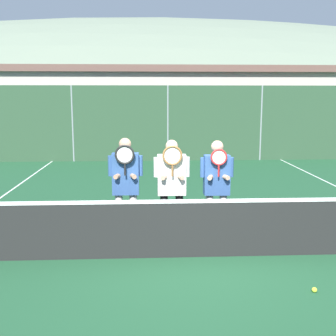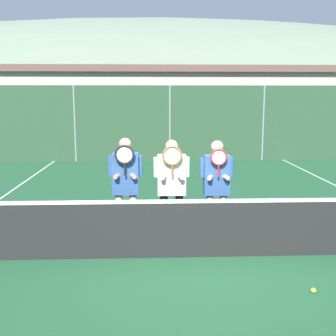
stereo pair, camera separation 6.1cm
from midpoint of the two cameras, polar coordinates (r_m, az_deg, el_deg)
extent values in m
plane|color=#1E4C2D|center=(6.85, 4.04, -11.91)|extent=(120.00, 120.00, 0.00)
ellipsoid|color=slate|center=(62.66, -2.20, 7.53)|extent=(123.91, 68.84, 24.09)
cube|color=beige|center=(24.80, -2.21, 8.29)|extent=(24.06, 5.00, 3.72)
cube|color=brown|center=(24.82, -2.24, 13.00)|extent=(24.56, 5.50, 0.36)
cylinder|color=gray|center=(16.56, -12.90, 5.85)|extent=(0.06, 0.06, 2.90)
cylinder|color=gray|center=(16.33, -0.12, 6.04)|extent=(0.06, 0.06, 2.90)
cylinder|color=gray|center=(16.91, 12.39, 5.94)|extent=(0.06, 0.06, 2.90)
cube|color=#2D4C33|center=(16.33, -0.12, 6.04)|extent=(21.88, 0.02, 2.90)
cube|color=black|center=(6.70, 4.09, -8.37)|extent=(11.88, 0.02, 0.89)
cube|color=white|center=(6.57, 4.14, -4.50)|extent=(11.88, 0.03, 0.06)
cylinder|color=white|center=(7.32, -6.87, -6.87)|extent=(0.13, 0.13, 0.88)
cylinder|color=white|center=(7.30, -4.94, -6.87)|extent=(0.13, 0.13, 0.88)
cube|color=#335693|center=(7.12, -6.02, -0.78)|extent=(0.45, 0.22, 0.70)
sphere|color=tan|center=(7.05, -6.09, 3.23)|extent=(0.21, 0.21, 0.21)
cylinder|color=#335693|center=(7.12, -8.03, 0.29)|extent=(0.08, 0.08, 0.34)
cylinder|color=#335693|center=(7.09, -4.03, 0.32)|extent=(0.08, 0.08, 0.34)
cylinder|color=tan|center=(7.04, -6.96, -1.04)|extent=(0.16, 0.27, 0.08)
cylinder|color=tan|center=(7.03, -5.15, -1.03)|extent=(0.16, 0.27, 0.08)
cylinder|color=black|center=(6.93, -6.11, -0.20)|extent=(0.03, 0.03, 0.20)
torus|color=black|center=(6.89, -6.15, 1.80)|extent=(0.32, 0.03, 0.32)
cylinder|color=silver|center=(6.89, -6.15, 1.80)|extent=(0.27, 0.00, 0.27)
cylinder|color=black|center=(7.31, -0.78, -6.90)|extent=(0.13, 0.13, 0.86)
cylinder|color=black|center=(7.32, 1.29, -6.87)|extent=(0.13, 0.13, 0.86)
cube|color=white|center=(7.13, 0.26, -0.92)|extent=(0.48, 0.22, 0.68)
sphere|color=tan|center=(7.05, 0.26, 2.99)|extent=(0.21, 0.21, 0.21)
cylinder|color=white|center=(7.09, -1.86, 0.12)|extent=(0.08, 0.08, 0.34)
cylinder|color=white|center=(7.12, 2.38, 0.16)|extent=(0.08, 0.08, 0.34)
cylinder|color=tan|center=(7.04, -0.67, -1.18)|extent=(0.16, 0.27, 0.08)
cylinder|color=tan|center=(7.05, 1.27, -1.16)|extent=(0.16, 0.27, 0.08)
cylinder|color=#936033|center=(6.93, 0.34, -0.34)|extent=(0.03, 0.03, 0.20)
torus|color=#936033|center=(6.89, 0.35, 1.69)|extent=(0.33, 0.04, 0.33)
cylinder|color=silver|center=(6.89, 0.35, 1.69)|extent=(0.27, 0.00, 0.27)
cylinder|color=white|center=(7.38, 5.34, -6.80)|extent=(0.13, 0.13, 0.86)
cylinder|color=white|center=(7.41, 7.19, -6.75)|extent=(0.13, 0.13, 0.86)
cube|color=#335693|center=(7.21, 6.38, -0.94)|extent=(0.44, 0.22, 0.68)
sphere|color=tan|center=(7.14, 6.45, 2.88)|extent=(0.21, 0.21, 0.21)
cylinder|color=#335693|center=(7.15, 4.47, 0.08)|extent=(0.08, 0.08, 0.33)
cylinder|color=#335693|center=(7.23, 8.31, 0.12)|extent=(0.08, 0.08, 0.33)
cylinder|color=tan|center=(7.11, 5.62, -1.19)|extent=(0.16, 0.27, 0.08)
cylinder|color=tan|center=(7.15, 7.36, -1.17)|extent=(0.16, 0.27, 0.08)
cylinder|color=red|center=(7.02, 6.63, -0.36)|extent=(0.03, 0.03, 0.20)
torus|color=red|center=(6.98, 6.67, 1.46)|extent=(0.28, 0.03, 0.28)
cylinder|color=silver|center=(6.98, 6.67, 1.46)|extent=(0.23, 0.00, 0.23)
cube|color=navy|center=(19.63, -17.44, 3.96)|extent=(4.36, 1.89, 0.75)
cube|color=#2D3842|center=(19.58, -17.54, 5.93)|extent=(2.40, 1.74, 0.61)
cylinder|color=black|center=(18.43, -13.84, 2.60)|extent=(0.60, 0.16, 0.60)
cylinder|color=black|center=(20.31, -12.83, 3.29)|extent=(0.60, 0.16, 0.60)
cylinder|color=black|center=(20.98, -20.49, 3.12)|extent=(0.60, 0.16, 0.60)
cube|color=slate|center=(19.29, -1.46, 4.49)|extent=(4.72, 1.73, 0.87)
cube|color=#2D3842|center=(19.23, -1.47, 6.83)|extent=(2.59, 1.59, 0.71)
cylinder|color=black|center=(18.56, 3.36, 2.92)|extent=(0.60, 0.16, 0.60)
cylinder|color=black|center=(20.31, 2.81, 3.52)|extent=(0.60, 0.16, 0.60)
cylinder|color=black|center=(18.48, -6.15, 2.85)|extent=(0.60, 0.16, 0.60)
cylinder|color=black|center=(20.24, -5.87, 3.46)|extent=(0.60, 0.16, 0.60)
cube|color=maroon|center=(20.07, 14.09, 4.33)|extent=(4.30, 1.83, 0.81)
cube|color=#2D3842|center=(20.02, 14.18, 6.43)|extent=(2.36, 1.68, 0.66)
cylinder|color=black|center=(19.70, 18.72, 2.82)|extent=(0.60, 0.16, 0.60)
cylinder|color=black|center=(21.44, 16.90, 3.44)|extent=(0.60, 0.16, 0.60)
cylinder|color=black|center=(18.85, 10.79, 2.87)|extent=(0.60, 0.16, 0.60)
cylinder|color=black|center=(20.66, 9.58, 3.51)|extent=(0.60, 0.16, 0.60)
sphere|color=#CCDB33|center=(6.01, 18.93, -15.34)|extent=(0.07, 0.07, 0.07)
camera|label=1|loc=(0.03, -90.24, -0.04)|focal=45.00mm
camera|label=2|loc=(0.03, 89.76, 0.04)|focal=45.00mm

